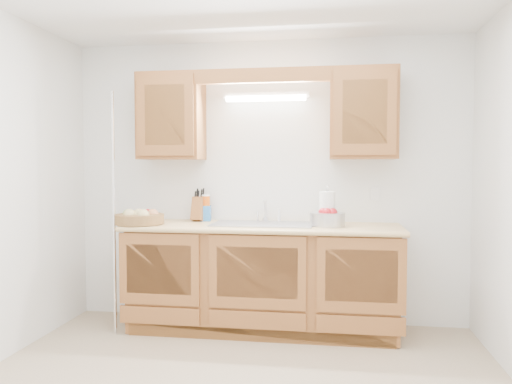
% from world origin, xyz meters
% --- Properties ---
extents(room, '(3.52, 3.50, 2.50)m').
position_xyz_m(room, '(0.00, 0.00, 1.25)').
color(room, tan).
rests_on(room, ground).
extents(base_cabinets, '(2.20, 0.60, 0.86)m').
position_xyz_m(base_cabinets, '(0.00, 1.20, 0.44)').
color(base_cabinets, brown).
rests_on(base_cabinets, ground).
extents(countertop, '(2.30, 0.63, 0.04)m').
position_xyz_m(countertop, '(0.00, 1.19, 0.88)').
color(countertop, '#E9BC7A').
rests_on(countertop, base_cabinets).
extents(upper_cabinet_left, '(0.55, 0.33, 0.75)m').
position_xyz_m(upper_cabinet_left, '(-0.83, 1.33, 1.83)').
color(upper_cabinet_left, brown).
rests_on(upper_cabinet_left, room).
extents(upper_cabinet_right, '(0.55, 0.33, 0.75)m').
position_xyz_m(upper_cabinet_right, '(0.83, 1.33, 1.83)').
color(upper_cabinet_right, brown).
rests_on(upper_cabinet_right, room).
extents(valance, '(2.20, 0.05, 0.12)m').
position_xyz_m(valance, '(0.00, 1.19, 2.14)').
color(valance, brown).
rests_on(valance, room).
extents(fluorescent_fixture, '(0.76, 0.08, 0.08)m').
position_xyz_m(fluorescent_fixture, '(0.00, 1.42, 2.00)').
color(fluorescent_fixture, white).
rests_on(fluorescent_fixture, room).
extents(sink, '(0.84, 0.46, 0.36)m').
position_xyz_m(sink, '(0.00, 1.21, 0.83)').
color(sink, '#9E9EA3').
rests_on(sink, countertop).
extents(wire_shelf_pole, '(0.03, 0.03, 2.00)m').
position_xyz_m(wire_shelf_pole, '(-1.20, 0.94, 1.00)').
color(wire_shelf_pole, silver).
rests_on(wire_shelf_pole, ground).
extents(outlet_plate, '(0.08, 0.01, 0.12)m').
position_xyz_m(outlet_plate, '(0.95, 1.49, 1.15)').
color(outlet_plate, white).
rests_on(outlet_plate, room).
extents(fruit_basket, '(0.52, 0.52, 0.13)m').
position_xyz_m(fruit_basket, '(-1.03, 1.06, 0.96)').
color(fruit_basket, brown).
rests_on(fruit_basket, countertop).
extents(knife_block, '(0.12, 0.18, 0.31)m').
position_xyz_m(knife_block, '(-0.60, 1.39, 1.01)').
color(knife_block, brown).
rests_on(knife_block, countertop).
extents(orange_canister, '(0.10, 0.10, 0.24)m').
position_xyz_m(orange_canister, '(-0.54, 1.39, 1.02)').
color(orange_canister, '#D5520B').
rests_on(orange_canister, countertop).
extents(soap_bottle, '(0.10, 0.11, 0.20)m').
position_xyz_m(soap_bottle, '(-0.54, 1.40, 1.00)').
color(soap_bottle, blue).
rests_on(soap_bottle, countertop).
extents(sponge, '(0.11, 0.08, 0.02)m').
position_xyz_m(sponge, '(0.54, 1.43, 0.91)').
color(sponge, '#CC333F').
rests_on(sponge, countertop).
extents(paper_towel, '(0.16, 0.16, 0.33)m').
position_xyz_m(paper_towel, '(0.54, 1.23, 1.04)').
color(paper_towel, silver).
rests_on(paper_towel, countertop).
extents(apple_bowl, '(0.34, 0.34, 0.15)m').
position_xyz_m(apple_bowl, '(0.54, 1.18, 0.97)').
color(apple_bowl, silver).
rests_on(apple_bowl, countertop).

